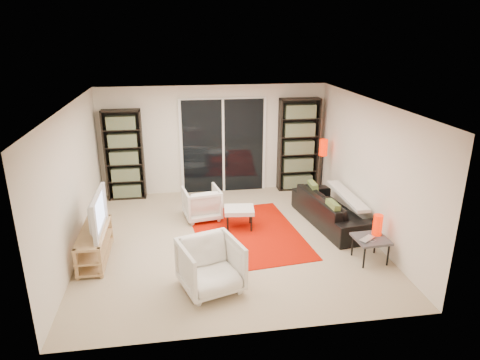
% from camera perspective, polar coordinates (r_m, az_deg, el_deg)
% --- Properties ---
extents(floor, '(5.00, 5.00, 0.00)m').
position_cam_1_polar(floor, '(7.66, -1.53, -7.92)').
color(floor, tan).
rests_on(floor, ground).
extents(wall_back, '(5.00, 0.02, 2.40)m').
position_cam_1_polar(wall_back, '(9.57, -3.49, 5.38)').
color(wall_back, silver).
rests_on(wall_back, ground).
extents(wall_front, '(5.00, 0.02, 2.40)m').
position_cam_1_polar(wall_front, '(4.91, 2.08, -8.69)').
color(wall_front, silver).
rests_on(wall_front, ground).
extents(wall_left, '(0.02, 5.00, 2.40)m').
position_cam_1_polar(wall_left, '(7.33, -21.39, -0.37)').
color(wall_left, silver).
rests_on(wall_left, ground).
extents(wall_right, '(0.02, 5.00, 2.40)m').
position_cam_1_polar(wall_right, '(7.87, 16.76, 1.48)').
color(wall_right, silver).
rests_on(wall_right, ground).
extents(ceiling, '(5.00, 5.00, 0.02)m').
position_cam_1_polar(ceiling, '(6.89, -1.70, 10.11)').
color(ceiling, white).
rests_on(ceiling, wall_back).
extents(sliding_door, '(1.92, 0.08, 2.16)m').
position_cam_1_polar(sliding_door, '(9.59, -2.25, 4.51)').
color(sliding_door, white).
rests_on(sliding_door, ground).
extents(bookshelf_left, '(0.80, 0.30, 1.95)m').
position_cam_1_polar(bookshelf_left, '(9.50, -15.17, 3.21)').
color(bookshelf_left, black).
rests_on(bookshelf_left, ground).
extents(bookshelf_right, '(0.90, 0.30, 2.10)m').
position_cam_1_polar(bookshelf_right, '(9.80, 7.79, 4.66)').
color(bookshelf_right, black).
rests_on(bookshelf_right, ground).
extents(tv_stand, '(0.40, 1.26, 0.50)m').
position_cam_1_polar(tv_stand, '(7.31, -18.80, -8.13)').
color(tv_stand, tan).
rests_on(tv_stand, floor).
extents(tv, '(0.15, 1.09, 0.63)m').
position_cam_1_polar(tv, '(7.07, -19.12, -4.16)').
color(tv, black).
rests_on(tv, tv_stand).
extents(rug, '(2.09, 2.67, 0.01)m').
position_cam_1_polar(rug, '(7.85, 0.96, -7.13)').
color(rug, '#B80F00').
rests_on(rug, floor).
extents(sofa, '(1.08, 2.11, 0.59)m').
position_cam_1_polar(sofa, '(8.32, 12.20, -3.83)').
color(sofa, black).
rests_on(sofa, floor).
extents(armchair_back, '(0.78, 0.80, 0.63)m').
position_cam_1_polar(armchair_back, '(8.38, -5.12, -3.10)').
color(armchair_back, silver).
rests_on(armchair_back, floor).
extents(armchair_front, '(1.01, 1.02, 0.74)m').
position_cam_1_polar(armchair_front, '(6.15, -3.94, -11.34)').
color(armchair_front, silver).
rests_on(armchair_front, floor).
extents(ottoman, '(0.59, 0.50, 0.40)m').
position_cam_1_polar(ottoman, '(7.93, -0.11, -4.14)').
color(ottoman, silver).
rests_on(ottoman, floor).
extents(side_table, '(0.53, 0.53, 0.40)m').
position_cam_1_polar(side_table, '(7.15, 17.06, -7.69)').
color(side_table, '#414146').
rests_on(side_table, floor).
extents(laptop, '(0.35, 0.33, 0.02)m').
position_cam_1_polar(laptop, '(7.04, 16.90, -7.64)').
color(laptop, silver).
rests_on(laptop, side_table).
extents(table_lamp, '(0.15, 0.15, 0.34)m').
position_cam_1_polar(table_lamp, '(7.21, 17.87, -5.71)').
color(table_lamp, red).
rests_on(table_lamp, side_table).
extents(floor_lamp, '(0.20, 0.20, 1.31)m').
position_cam_1_polar(floor_lamp, '(9.39, 11.00, 3.44)').
color(floor_lamp, black).
rests_on(floor_lamp, floor).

